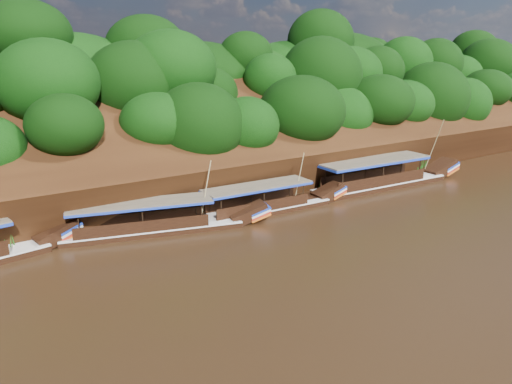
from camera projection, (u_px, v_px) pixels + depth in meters
The scene contains 6 objects.
ground at pixel (346, 236), 33.78m from camera, with size 160.00×160.00×0.00m, color black.
riverbank at pixel (192, 153), 51.36m from camera, with size 120.00×30.06×19.40m.
boat_0 at pixel (388, 180), 45.72m from camera, with size 16.90×3.77×6.53m.
boat_1 at pixel (273, 205), 38.80m from camera, with size 13.20×2.70×4.93m.
boat_2 at pixel (164, 225), 34.36m from camera, with size 14.46×5.52×5.18m.
reeds at pixel (235, 197), 39.62m from camera, with size 50.21×2.29×1.96m.
Camera 1 is at (-22.79, -22.81, 12.16)m, focal length 35.00 mm.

